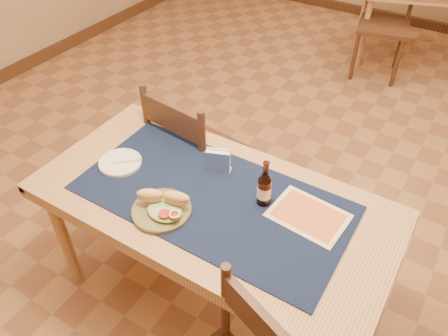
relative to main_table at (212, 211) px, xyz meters
The scene contains 11 objects.
main_table is the anchor object (origin of this frame).
placemat 0.09m from the main_table, ahead, with size 1.20×0.60×0.01m, color #101B3A.
baseboard 1.01m from the main_table, 90.00° to the left, with size 6.00×7.00×0.10m.
chair_main_far 0.61m from the main_table, 132.37° to the left, with size 0.50×0.50×0.98m.
chair_back_near 2.95m from the main_table, 90.59° to the left, with size 0.52×0.52×0.96m.
sandwich_plate 0.25m from the main_table, 124.96° to the right, with size 0.26×0.26×0.10m.
side_plate 0.51m from the main_table, behind, with size 0.21×0.21×0.02m.
fork 0.47m from the main_table, behind, with size 0.11×0.10×0.00m.
beer_bottle 0.28m from the main_table, 23.10° to the left, with size 0.06×0.06×0.23m.
napkin_holder 0.23m from the main_table, 114.30° to the left, with size 0.13×0.09×0.11m.
menu_card 0.43m from the main_table, 16.16° to the left, with size 0.33×0.25×0.01m.
Camera 1 is at (0.76, -1.93, 2.11)m, focal length 35.00 mm.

